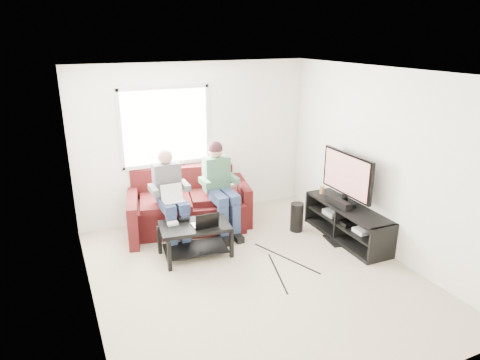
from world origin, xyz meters
name	(u,v)px	position (x,y,z in m)	size (l,w,h in m)	color
floor	(254,274)	(0.00, 0.00, 0.00)	(4.50, 4.50, 0.00)	beige
ceiling	(256,72)	(0.00, 0.00, 2.60)	(4.50, 4.50, 0.00)	white
wall_back	(195,142)	(0.00, 2.25, 1.30)	(4.50, 4.50, 0.00)	white
wall_front	(385,269)	(0.00, -2.25, 1.30)	(4.50, 4.50, 0.00)	white
wall_left	(83,208)	(-2.00, 0.00, 1.30)	(4.50, 4.50, 0.00)	white
wall_right	(382,162)	(2.00, 0.00, 1.30)	(4.50, 4.50, 0.00)	white
window	(166,127)	(-0.50, 2.23, 1.60)	(1.48, 0.04, 1.28)	white
sofa	(189,207)	(-0.29, 1.79, 0.34)	(2.18, 1.28, 0.94)	#4B1412
person_left	(170,193)	(-0.69, 1.42, 0.77)	(0.40, 0.70, 1.39)	navy
person_right	(220,181)	(0.11, 1.44, 0.83)	(0.40, 0.71, 1.44)	navy
laptop_silver	(173,197)	(-0.69, 1.26, 0.76)	(0.32, 0.22, 0.24)	silver
coffee_table	(195,233)	(-0.53, 0.82, 0.36)	(1.03, 0.70, 0.48)	black
laptop_black	(204,217)	(-0.41, 0.74, 0.60)	(0.34, 0.24, 0.24)	black
controller_a	(173,224)	(-0.81, 0.94, 0.50)	(0.14, 0.09, 0.04)	silver
controller_b	(184,220)	(-0.63, 1.00, 0.50)	(0.14, 0.09, 0.04)	black
controller_c	(211,216)	(-0.23, 0.97, 0.50)	(0.14, 0.09, 0.04)	gray
tv_stand	(347,224)	(1.77, 0.36, 0.24)	(0.52, 1.62, 0.54)	black
tv	(347,176)	(1.77, 0.46, 1.00)	(0.12, 1.10, 0.81)	black
soundbar	(338,202)	(1.65, 0.46, 0.59)	(0.12, 0.50, 0.10)	black
drink_cup	(322,190)	(1.72, 0.99, 0.60)	(0.08, 0.08, 0.12)	#A26745
console_white	(365,230)	(1.77, -0.04, 0.31)	(0.30, 0.22, 0.06)	silver
console_grey	(336,212)	(1.77, 0.66, 0.32)	(0.34, 0.26, 0.08)	gray
console_black	(350,221)	(1.77, 0.31, 0.32)	(0.38, 0.30, 0.07)	black
subwoofer	(297,217)	(1.21, 0.92, 0.23)	(0.21, 0.21, 0.47)	black
keyboard_floor	(332,241)	(1.51, 0.36, 0.01)	(0.14, 0.41, 0.02)	black
end_table	(230,202)	(0.45, 1.87, 0.27)	(0.34, 0.34, 0.61)	black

